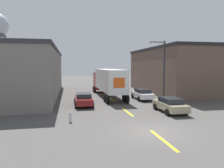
{
  "coord_description": "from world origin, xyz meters",
  "views": [
    {
      "loc": [
        -5.34,
        -13.37,
        4.34
      ],
      "look_at": [
        -1.0,
        8.7,
        2.46
      ],
      "focal_mm": 35.0,
      "sensor_mm": 36.0,
      "label": 1
    }
  ],
  "objects_px": {
    "parked_car_left_far": "(83,99)",
    "street_lamp": "(162,67)",
    "parked_car_right_near": "(170,105)",
    "parked_car_right_mid": "(142,94)",
    "fire_hydrant": "(70,117)",
    "semi_truck": "(107,80)"
  },
  "relations": [
    {
      "from": "parked_car_left_far",
      "to": "street_lamp",
      "type": "relative_size",
      "value": 0.61
    },
    {
      "from": "parked_car_left_far",
      "to": "parked_car_right_near",
      "type": "bearing_deg",
      "value": -32.63
    },
    {
      "from": "parked_car_left_far",
      "to": "parked_car_right_near",
      "type": "distance_m",
      "value": 9.15
    },
    {
      "from": "semi_truck",
      "to": "parked_car_right_mid",
      "type": "bearing_deg",
      "value": -43.05
    },
    {
      "from": "parked_car_right_near",
      "to": "street_lamp",
      "type": "distance_m",
      "value": 6.98
    },
    {
      "from": "parked_car_right_mid",
      "to": "fire_hydrant",
      "type": "distance_m",
      "value": 13.37
    },
    {
      "from": "parked_car_right_mid",
      "to": "semi_truck",
      "type": "bearing_deg",
      "value": 138.04
    },
    {
      "from": "parked_car_left_far",
      "to": "street_lamp",
      "type": "bearing_deg",
      "value": 5.18
    },
    {
      "from": "parked_car_left_far",
      "to": "street_lamp",
      "type": "distance_m",
      "value": 10.08
    },
    {
      "from": "semi_truck",
      "to": "parked_car_right_near",
      "type": "bearing_deg",
      "value": -72.1
    },
    {
      "from": "street_lamp",
      "to": "fire_hydrant",
      "type": "relative_size",
      "value": 8.94
    },
    {
      "from": "street_lamp",
      "to": "parked_car_right_near",
      "type": "bearing_deg",
      "value": -106.43
    },
    {
      "from": "parked_car_right_mid",
      "to": "parked_car_right_near",
      "type": "height_order",
      "value": "same"
    },
    {
      "from": "parked_car_right_near",
      "to": "fire_hydrant",
      "type": "bearing_deg",
      "value": -168.55
    },
    {
      "from": "semi_truck",
      "to": "parked_car_right_near",
      "type": "xyz_separation_m",
      "value": [
        3.92,
        -11.39,
        -1.56
      ]
    },
    {
      "from": "semi_truck",
      "to": "parked_car_left_far",
      "type": "xyz_separation_m",
      "value": [
        -3.79,
        -6.46,
        -1.56
      ]
    },
    {
      "from": "parked_car_right_near",
      "to": "fire_hydrant",
      "type": "xyz_separation_m",
      "value": [
        -9.16,
        -1.86,
        -0.34
      ]
    },
    {
      "from": "street_lamp",
      "to": "semi_truck",
      "type": "bearing_deg",
      "value": 135.11
    },
    {
      "from": "parked_car_left_far",
      "to": "parked_car_right_near",
      "type": "xyz_separation_m",
      "value": [
        7.71,
        -4.93,
        0.0
      ]
    },
    {
      "from": "parked_car_right_mid",
      "to": "parked_car_left_far",
      "type": "xyz_separation_m",
      "value": [
        -7.71,
        -2.93,
        0.0
      ]
    },
    {
      "from": "semi_truck",
      "to": "street_lamp",
      "type": "distance_m",
      "value": 8.18
    },
    {
      "from": "parked_car_right_mid",
      "to": "parked_car_left_far",
      "type": "height_order",
      "value": "same"
    }
  ]
}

